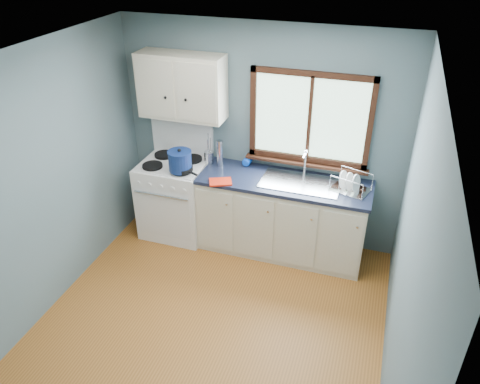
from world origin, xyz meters
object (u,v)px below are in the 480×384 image
(gas_range, at_px, (176,196))
(utensil_crock, at_px, (209,157))
(sink, at_px, (300,188))
(thermos, at_px, (220,153))
(dish_rack, at_px, (350,186))
(skillet, at_px, (182,168))
(stockpot, at_px, (180,161))
(base_cabinets, at_px, (282,220))

(gas_range, distance_m, utensil_crock, 0.65)
(sink, bearing_deg, gas_range, -179.29)
(thermos, height_order, dish_rack, thermos)
(skillet, bearing_deg, thermos, 67.31)
(sink, height_order, thermos, thermos)
(dish_rack, bearing_deg, utensil_crock, -167.55)
(gas_range, height_order, stockpot, gas_range)
(sink, bearing_deg, thermos, 173.26)
(gas_range, xyz_separation_m, sink, (1.49, 0.02, 0.37))
(sink, xyz_separation_m, stockpot, (-1.31, -0.20, 0.22))
(gas_range, height_order, sink, gas_range)
(stockpot, xyz_separation_m, utensil_crock, (0.21, 0.34, -0.08))
(skillet, distance_m, thermos, 0.46)
(dish_rack, bearing_deg, stockpot, -156.45)
(base_cabinets, xyz_separation_m, utensil_crock, (-0.92, 0.14, 0.58))
(dish_rack, bearing_deg, gas_range, -162.08)
(thermos, xyz_separation_m, dish_rack, (1.47, -0.10, -0.11))
(sink, xyz_separation_m, utensil_crock, (-1.10, 0.14, 0.13))
(utensil_crock, bearing_deg, sink, -7.39)
(base_cabinets, distance_m, thermos, 1.03)
(gas_range, relative_size, dish_rack, 3.10)
(skillet, distance_m, dish_rack, 1.81)
(thermos, bearing_deg, sink, -6.74)
(gas_range, bearing_deg, thermos, 13.98)
(gas_range, height_order, dish_rack, gas_range)
(sink, relative_size, skillet, 2.24)
(base_cabinets, distance_m, stockpot, 1.32)
(sink, relative_size, stockpot, 2.41)
(sink, relative_size, thermos, 2.69)
(base_cabinets, relative_size, stockpot, 5.30)
(skillet, height_order, thermos, thermos)
(sink, relative_size, dish_rack, 1.91)
(utensil_crock, height_order, dish_rack, utensil_crock)
(base_cabinets, bearing_deg, sink, -0.13)
(skillet, relative_size, dish_rack, 0.85)
(stockpot, distance_m, thermos, 0.47)
(base_cabinets, distance_m, sink, 0.48)
(gas_range, bearing_deg, sink, 0.71)
(stockpot, relative_size, dish_rack, 0.80)
(gas_range, bearing_deg, base_cabinets, 0.82)
(sink, height_order, dish_rack, sink)
(skillet, relative_size, stockpot, 1.07)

